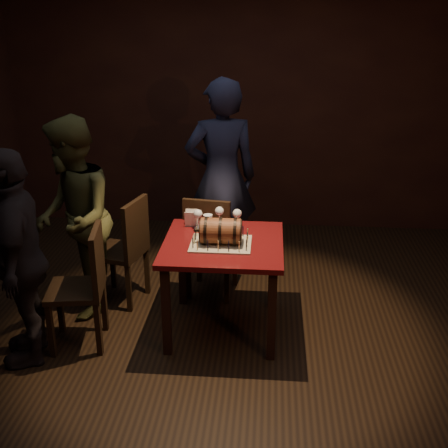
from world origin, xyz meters
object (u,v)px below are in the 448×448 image
Objects in this scene: wine_glass_mid at (219,212)px; chair_left_rear at (126,245)px; person_left_rear at (74,219)px; pub_table at (223,255)px; chair_back at (210,241)px; wine_glass_right at (237,214)px; pint_of_ale at (208,224)px; wine_glass_left at (198,215)px; person_back at (221,178)px; person_left_front at (20,258)px; chair_left_front at (86,281)px; barrel_cake at (221,231)px.

wine_glass_mid is 0.17× the size of chair_left_rear.
person_left_rear is (-1.16, -0.13, -0.05)m from wine_glass_mid.
pub_table is 0.56m from chair_back.
person_left_rear is at bearing -176.32° from wine_glass_right.
pint_of_ale is at bearing -16.61° from chair_left_rear.
person_back reaches higher than wine_glass_left.
person_back is at bearing 125.98° from person_left_front.
person_left_front is (-1.15, -0.73, -0.08)m from wine_glass_left.
wine_glass_right is at bearing 28.01° from chair_left_front.
pub_table is at bearing 16.02° from chair_left_front.
pint_of_ale is at bearing 128.08° from pub_table.
barrel_cake is 1.00m from chair_left_rear.
chair_back and chair_left_rear have the same top height.
pub_table is 1.04m from chair_left_front.
chair_left_front is at bearing -163.98° from pub_table.
person_left_rear is at bearing 168.04° from barrel_cake.
barrel_cake is at bearing 13.49° from chair_left_front.
person_back is at bearing 82.51° from wine_glass_left.
barrel_cake is at bearing 80.63° from person_back.
person_left_front reaches higher than chair_left_front.
wine_glass_right is 1.31m from person_left_rear.
wine_glass_left and wine_glass_right have the same top height.
chair_left_rear is at bearing 29.61° from person_back.
person_back is at bearing 43.80° from chair_left_rear.
chair_left_front is at bearing -152.06° from pint_of_ale.
person_left_rear is (-1.11, -0.89, -0.10)m from person_back.
person_left_front is at bearing 37.23° from person_back.
chair_back is (0.06, 0.27, -0.35)m from wine_glass_left.
wine_glass_right is at bearing 89.55° from person_back.
barrel_cake is 0.22× the size of person_left_rear.
wine_glass_mid is 1.00× the size of wine_glass_right.
wine_glass_left is 0.17× the size of chair_back.
barrel_cake is 1.06m from chair_left_front.
person_left_rear reaches higher than person_left_front.
chair_back is 0.57× the size of person_left_rear.
barrel_cake is 2.39× the size of pint_of_ale.
barrel_cake is (-0.01, -0.05, 0.22)m from pub_table.
person_back is (0.88, 1.38, 0.40)m from chair_left_front.
person_left_rear reaches higher than pint_of_ale.
chair_left_rear is at bearing 133.75° from person_left_front.
chair_back is at bearing 87.00° from person_left_rear.
person_back reaches higher than wine_glass_mid.
chair_left_front is at bearing 5.03° from person_left_rear.
wine_glass_right is 0.17× the size of chair_back.
person_left_front is (-0.38, -0.20, 0.26)m from chair_left_front.
chair_back is 0.71m from chair_left_rear.
person_left_rear is (-1.08, 0.03, -0.00)m from pint_of_ale.
person_left_rear reaches higher than chair_back.
wine_glass_right reaches higher than pint_of_ale.
person_back is (0.74, 0.71, 0.40)m from chair_left_rear.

